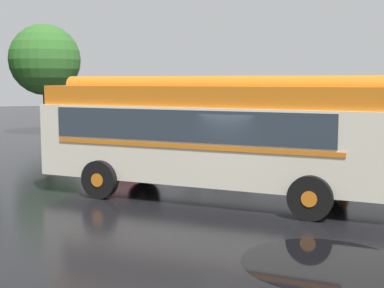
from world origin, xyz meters
name	(u,v)px	position (x,y,z in m)	size (l,w,h in m)	color
ground_plane	(237,203)	(0.00, 0.00, 0.00)	(120.00, 120.00, 0.00)	black
vintage_bus	(211,133)	(-0.44, 0.82, 1.89)	(8.87, 8.85, 3.49)	silver
car_near_left	(115,132)	(-0.54, 12.65, 0.85)	(2.10, 4.27, 1.66)	maroon
car_mid_left	(165,129)	(2.20, 13.15, 0.85)	(2.18, 4.31, 1.66)	#B7BABF
box_van	(209,118)	(4.81, 13.47, 1.36)	(2.51, 5.84, 2.50)	silver
tree_centre	(44,59)	(-2.91, 21.19, 4.67)	(4.36, 4.36, 6.79)	#4C3823
traffic_cone	(345,188)	(3.19, -0.48, 0.28)	(0.36, 0.36, 0.55)	orange
puddle_patch	(324,263)	(-0.65, -4.98, 0.00)	(3.07, 3.07, 0.01)	black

